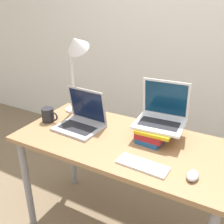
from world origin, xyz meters
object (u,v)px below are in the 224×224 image
(laptop_left, at_px, (82,120))
(mug, at_px, (48,115))
(mouse, at_px, (193,176))
(book_stack, at_px, (156,131))
(desk_lamp, at_px, (76,53))
(laptop_on_books, at_px, (162,115))
(wireless_keyboard, at_px, (143,165))

(laptop_left, bearing_deg, mug, -170.72)
(mouse, xyz_separation_m, mug, (-1.08, 0.15, 0.03))
(book_stack, relative_size, desk_lamp, 0.45)
(laptop_left, relative_size, mouse, 3.32)
(laptop_left, xyz_separation_m, book_stack, (0.51, 0.10, -0.00))
(laptop_left, height_order, laptop_on_books, laptop_on_books)
(laptop_left, bearing_deg, wireless_keyboard, -21.89)
(laptop_on_books, bearing_deg, laptop_left, -164.18)
(mouse, distance_m, desk_lamp, 1.13)
(laptop_left, xyz_separation_m, mug, (-0.26, -0.04, -0.00))
(laptop_on_books, xyz_separation_m, desk_lamp, (-0.67, 0.03, 0.32))
(laptop_on_books, bearing_deg, book_stack, -105.88)
(book_stack, bearing_deg, mouse, -43.83)
(laptop_on_books, bearing_deg, desk_lamp, 177.45)
(wireless_keyboard, distance_m, desk_lamp, 0.93)
(laptop_left, relative_size, laptop_on_books, 1.00)
(laptop_left, height_order, wireless_keyboard, laptop_left)
(laptop_left, xyz_separation_m, desk_lamp, (-0.15, 0.18, 0.42))
(laptop_on_books, relative_size, mug, 2.39)
(laptop_left, relative_size, desk_lamp, 0.51)
(book_stack, distance_m, desk_lamp, 0.78)
(laptop_left, bearing_deg, mouse, -13.53)
(wireless_keyboard, height_order, desk_lamp, desk_lamp)
(wireless_keyboard, xyz_separation_m, desk_lamp, (-0.70, 0.40, 0.46))
(desk_lamp, bearing_deg, mouse, -21.19)
(wireless_keyboard, bearing_deg, laptop_left, 158.11)
(book_stack, relative_size, mug, 2.08)
(mouse, height_order, desk_lamp, desk_lamp)
(wireless_keyboard, xyz_separation_m, mug, (-0.81, 0.18, 0.04))
(laptop_on_books, relative_size, mouse, 3.33)
(wireless_keyboard, relative_size, mug, 2.16)
(laptop_left, distance_m, wireless_keyboard, 0.60)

